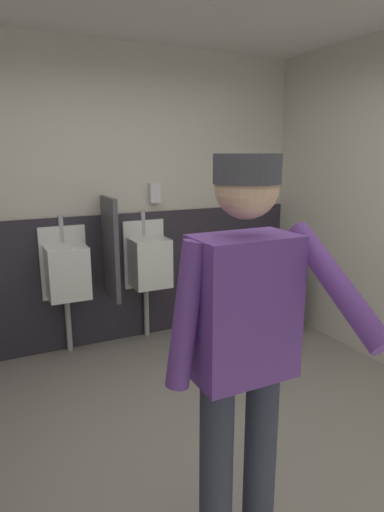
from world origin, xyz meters
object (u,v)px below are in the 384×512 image
urinal_left (66,271)px  soap_dispenser (155,193)px  person (243,339)px  trash_bin (285,296)px  urinal_middle (148,261)px

urinal_left → soap_dispenser: 1.08m
person → trash_bin: 2.73m
urinal_middle → trash_bin: bearing=-17.8°
urinal_middle → soap_dispenser: 0.65m
soap_dispenser → urinal_left: bearing=-172.2°
person → soap_dispenser: person is taller
urinal_left → trash_bin: bearing=-11.5°
urinal_left → soap_dispenser: (0.87, 0.12, 0.62)m
urinal_left → person: 2.40m
person → urinal_left: bearing=96.3°
urinal_left → soap_dispenser: soap_dispenser is taller
urinal_left → trash_bin: (2.04, -0.42, -0.41)m
trash_bin → soap_dispenser: (-1.17, 0.54, 1.03)m
person → trash_bin: size_ratio=2.37×
urinal_middle → trash_bin: (1.29, -0.42, -0.41)m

